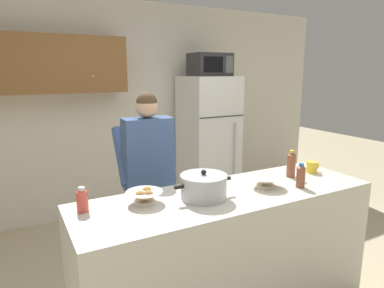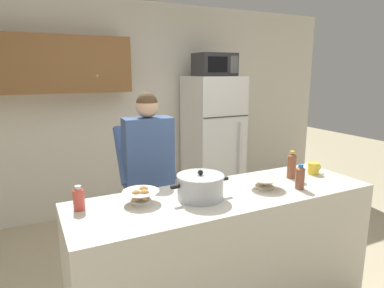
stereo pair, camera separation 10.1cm
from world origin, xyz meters
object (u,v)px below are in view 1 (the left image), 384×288
refrigerator (208,142)px  bread_bowl (145,196)px  cooking_pot (204,187)px  bottle_far_corner (291,164)px  person_near_pot (148,165)px  empty_bowl (266,181)px  bottle_near_edge (82,200)px  bottle_mid_counter (301,176)px  microwave (210,65)px  coffee_mug (312,167)px

refrigerator → bread_bowl: (-1.54, -1.75, 0.12)m
cooking_pot → bottle_far_corner: bottle_far_corner is taller
person_near_pot → empty_bowl: (0.63, -0.77, -0.02)m
person_near_pot → bottle_near_edge: 0.87m
bread_bowl → bottle_mid_counter: (1.12, -0.26, 0.04)m
microwave → bottle_far_corner: size_ratio=2.16×
bottle_near_edge → bread_bowl: bearing=-8.5°
refrigerator → empty_bowl: refrigerator is taller
microwave → cooking_pot: bearing=-122.4°
refrigerator → bottle_far_corner: size_ratio=7.66×
cooking_pot → bread_bowl: 0.40m
refrigerator → empty_bowl: size_ratio=6.93×
person_near_pot → bottle_mid_counter: person_near_pot is taller
cooking_pot → bottle_far_corner: 0.87m
bread_bowl → bottle_near_edge: bottle_near_edge is taller
person_near_pot → bottle_near_edge: person_near_pot is taller
bread_bowl → bottle_mid_counter: bearing=-12.9°
refrigerator → bottle_far_corner: 1.81m
cooking_pot → empty_bowl: size_ratio=1.75×
microwave → bread_bowl: microwave is taller
cooking_pot → bottle_mid_counter: size_ratio=2.34×
person_near_pot → bottle_far_corner: 1.18m
refrigerator → bottle_mid_counter: bearing=-101.9°
cooking_pot → coffee_mug: 1.11m
refrigerator → bottle_mid_counter: 2.05m
person_near_pot → empty_bowl: bearing=-50.6°
bread_bowl → bottle_mid_counter: bottle_mid_counter is taller
person_near_pot → coffee_mug: person_near_pot is taller
cooking_pot → coffee_mug: (1.11, 0.07, -0.04)m
cooking_pot → bottle_near_edge: size_ratio=2.74×
microwave → bread_bowl: size_ratio=1.99×
cooking_pot → bottle_mid_counter: 0.76m
coffee_mug → empty_bowl: bearing=-170.1°
empty_bowl → cooking_pot: bearing=176.7°
person_near_pot → empty_bowl: size_ratio=6.49×
bread_bowl → bottle_near_edge: 0.39m
empty_bowl → bottle_mid_counter: bottle_mid_counter is taller
coffee_mug → bottle_far_corner: bottle_far_corner is taller
refrigerator → person_near_pot: (-1.27, -1.11, 0.14)m
cooking_pot → bread_bowl: bearing=164.7°
bottle_mid_counter → bottle_far_corner: bearing=61.1°
bottle_far_corner → empty_bowl: bearing=-163.8°
bottle_mid_counter → bottle_far_corner: 0.26m
microwave → bottle_mid_counter: bearing=-102.0°
microwave → bottle_far_corner: (-0.30, -1.76, -0.81)m
bottle_mid_counter → bottle_far_corner: bottle_far_corner is taller
refrigerator → microwave: bearing=-89.9°
microwave → empty_bowl: bearing=-109.1°
cooking_pot → coffee_mug: cooking_pot is taller
coffee_mug → bottle_far_corner: (-0.25, -0.00, 0.06)m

